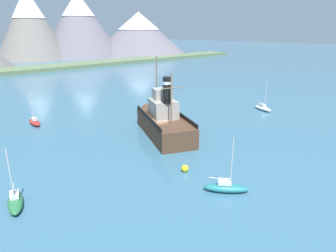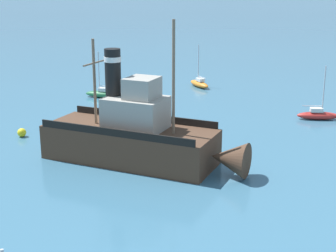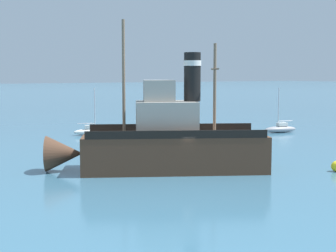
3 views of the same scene
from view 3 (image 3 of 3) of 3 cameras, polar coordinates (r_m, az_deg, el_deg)
The scene contains 4 objects.
ground_plane at distance 33.66m, azimuth 2.63°, elevation -5.17°, with size 600.00×600.00×0.00m, color #38667F.
old_tugboat at distance 34.10m, azimuth -0.36°, elevation -1.90°, with size 9.45×14.39×9.90m.
sailboat_grey at distance 57.40m, azimuth 12.36°, elevation -0.28°, with size 1.78×3.94×4.90m.
sailboat_white at distance 54.08m, azimuth -8.43°, elevation -0.58°, with size 2.45×3.94×4.90m.
Camera 3 is at (-27.53, 18.27, 6.44)m, focal length 55.00 mm.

